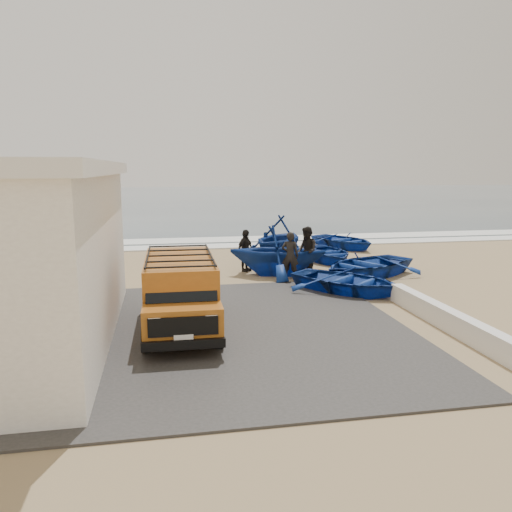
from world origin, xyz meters
TOP-DOWN VIEW (x-y plane):
  - ground at (0.00, 0.00)m, footprint 160.00×160.00m
  - slab at (-2.00, -2.00)m, footprint 12.00×10.00m
  - ocean at (0.00, 56.00)m, footprint 180.00×88.00m
  - surf_line at (0.00, 12.00)m, footprint 180.00×1.60m
  - surf_wash at (0.00, 14.50)m, footprint 180.00×2.20m
  - parapet at (5.00, -3.00)m, footprint 0.35×6.00m
  - van at (-1.81, -1.62)m, footprint 1.89×4.56m
  - boat_near_left at (3.82, 1.27)m, footprint 4.68×4.79m
  - boat_near_right at (5.50, 3.60)m, footprint 5.24×4.73m
  - boat_mid_left at (2.17, 4.43)m, footprint 4.41×4.05m
  - boat_mid_right at (5.01, 6.91)m, footprint 2.87×3.84m
  - boat_far_left at (2.91, 7.48)m, footprint 5.02×5.15m
  - boat_far_right at (7.04, 10.30)m, footprint 4.17×4.74m
  - fisherman_front at (2.48, 3.70)m, footprint 0.77×0.64m
  - fisherman_middle at (3.24, 4.09)m, footprint 0.76×0.96m
  - fisherman_back at (1.04, 5.39)m, footprint 1.00×1.00m

SIDE VIEW (x-z plane):
  - ground at x=0.00m, z-range 0.00..0.00m
  - ocean at x=0.00m, z-range 0.00..0.01m
  - surf_wash at x=0.00m, z-range 0.00..0.04m
  - slab at x=-2.00m, z-range 0.00..0.05m
  - surf_line at x=0.00m, z-range 0.00..0.06m
  - parapet at x=5.00m, z-range 0.00..0.55m
  - boat_mid_right at x=5.01m, z-range 0.00..0.76m
  - boat_near_left at x=3.82m, z-range 0.00..0.81m
  - boat_far_right at x=7.04m, z-range 0.00..0.81m
  - boat_near_right at x=5.50m, z-range 0.00..0.89m
  - fisherman_back at x=1.04m, z-range 0.00..1.71m
  - fisherman_front at x=2.48m, z-range 0.00..1.79m
  - fisherman_middle at x=3.24m, z-range 0.00..1.93m
  - boat_mid_left at x=2.17m, z-range 0.00..1.96m
  - boat_far_left at x=2.91m, z-range 0.00..2.06m
  - van at x=-1.81m, z-range 0.07..2.02m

